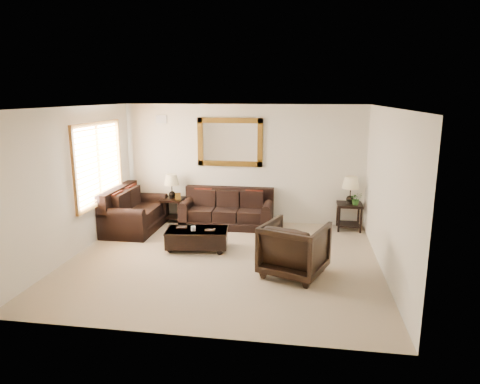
% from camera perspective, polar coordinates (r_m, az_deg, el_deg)
% --- Properties ---
extents(room, '(5.51, 5.01, 2.71)m').
position_cam_1_polar(room, '(7.39, -2.40, 0.71)').
color(room, '#826E5A').
rests_on(room, ground).
extents(window, '(0.07, 1.96, 1.66)m').
position_cam_1_polar(window, '(9.08, -18.29, 3.63)').
color(window, white).
rests_on(window, room).
extents(mirror, '(1.50, 0.06, 1.10)m').
position_cam_1_polar(mirror, '(9.76, -1.35, 6.65)').
color(mirror, '#533310').
rests_on(mirror, room).
extents(air_vent, '(0.25, 0.02, 0.18)m').
position_cam_1_polar(air_vent, '(10.14, -10.46, 9.51)').
color(air_vent, '#999999').
rests_on(air_vent, room).
extents(sofa, '(2.04, 0.88, 0.83)m').
position_cam_1_polar(sofa, '(9.69, -1.69, -2.72)').
color(sofa, black).
rests_on(sofa, room).
extents(loveseat, '(0.99, 1.66, 0.93)m').
position_cam_1_polar(loveseat, '(9.68, -14.12, -2.88)').
color(loveseat, black).
rests_on(loveseat, room).
extents(end_table_left, '(0.51, 0.51, 1.12)m').
position_cam_1_polar(end_table_left, '(10.01, -9.05, 0.13)').
color(end_table_left, black).
rests_on(end_table_left, room).
extents(end_table_right, '(0.54, 0.54, 1.18)m').
position_cam_1_polar(end_table_right, '(9.57, 14.48, -0.43)').
color(end_table_right, black).
rests_on(end_table_right, room).
extents(coffee_table, '(1.24, 0.78, 0.49)m').
position_cam_1_polar(coffee_table, '(8.26, -5.75, -5.97)').
color(coffee_table, black).
rests_on(coffee_table, room).
extents(armchair, '(1.20, 1.17, 0.98)m').
position_cam_1_polar(armchair, '(7.08, 7.26, -7.19)').
color(armchair, black).
rests_on(armchair, floor).
extents(potted_plant, '(0.29, 0.31, 0.21)m').
position_cam_1_polar(potted_plant, '(9.51, 15.21, -1.05)').
color(potted_plant, '#2B5B1F').
rests_on(potted_plant, end_table_right).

